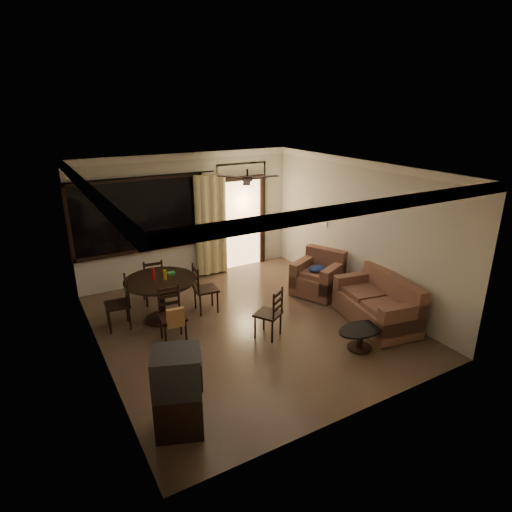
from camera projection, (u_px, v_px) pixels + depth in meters
ground at (248, 324)px, 7.76m from camera, size 5.50×5.50×0.00m
room_shell at (232, 203)px, 8.87m from camera, size 5.50×6.70×5.50m
dining_table at (161, 288)px, 7.75m from camera, size 1.28×1.28×1.02m
dining_chair_west at (119, 313)px, 7.58m from camera, size 0.46×0.46×0.95m
dining_chair_east at (206, 297)px, 8.18m from camera, size 0.46×0.46×0.95m
dining_chair_south at (173, 325)px, 7.12m from camera, size 0.46×0.51×0.95m
dining_chair_north at (153, 289)px, 8.54m from camera, size 0.46×0.46×0.95m
tv_cabinet at (178, 392)px, 5.10m from camera, size 0.72×0.69×1.09m
sofa at (379, 305)px, 7.73m from camera, size 1.15×1.76×0.87m
armchair at (319, 276)px, 8.95m from camera, size 1.17×1.17×0.89m
coffee_table at (361, 335)px, 6.93m from camera, size 0.83×0.50×0.36m
side_chair at (269, 322)px, 7.28m from camera, size 0.55×0.55×0.90m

